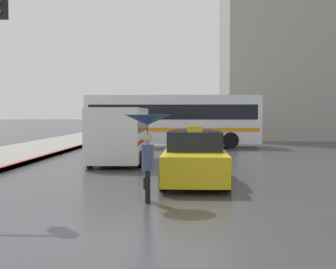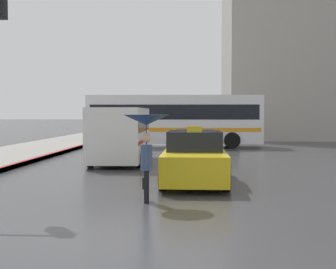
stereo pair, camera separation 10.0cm
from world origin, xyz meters
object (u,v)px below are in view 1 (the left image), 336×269
taxi (195,159)px  city_bus (173,118)px  sedan_red (194,148)px  pedestrian_with_umbrella (148,130)px  ambulance_van (120,132)px

taxi → city_bus: size_ratio=0.41×
sedan_red → pedestrian_with_umbrella: pedestrian_with_umbrella is taller
sedan_red → city_bus: size_ratio=0.42×
sedan_red → city_bus: (-1.25, 9.38, 1.11)m
taxi → pedestrian_with_umbrella: pedestrian_with_umbrella is taller
taxi → sedan_red: (-0.01, 5.50, -0.06)m
taxi → ambulance_van: (-3.11, 5.55, 0.57)m
ambulance_van → taxi: bearing=118.0°
sedan_red → pedestrian_with_umbrella: (-1.10, -8.59, 1.04)m
taxi → city_bus: 14.97m
ambulance_van → city_bus: size_ratio=0.51×
ambulance_van → pedestrian_with_umbrella: ambulance_van is taller
taxi → ambulance_van: 6.38m
taxi → sedan_red: size_ratio=0.97×
taxi → pedestrian_with_umbrella: (-1.11, -3.09, 0.98)m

